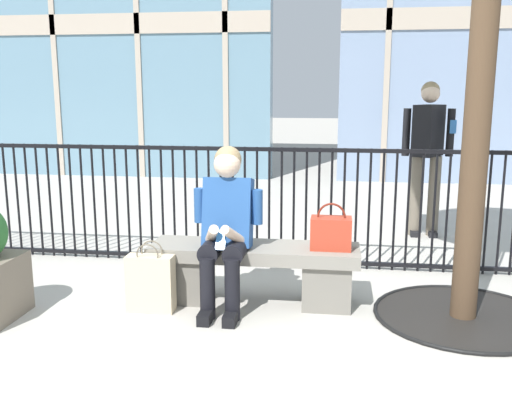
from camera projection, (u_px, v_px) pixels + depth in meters
name	position (u px, v px, depth m)	size (l,w,h in m)	color
ground_plane	(254.00, 301.00, 4.45)	(60.00, 60.00, 0.00)	#B2ADA3
stone_bench	(254.00, 268.00, 4.40)	(1.60, 0.44, 0.45)	gray
seated_person_with_phone	(226.00, 223.00, 4.22)	(0.52, 0.66, 1.21)	black
handbag_on_bench	(331.00, 232.00, 4.25)	(0.30, 0.19, 0.35)	#B23823
shopping_bag	(151.00, 283.00, 4.22)	(0.35, 0.14, 0.53)	beige
bystander_at_railing	(427.00, 147.00, 6.30)	(0.55, 0.44, 1.71)	#6B6051
plaza_railing	(269.00, 207.00, 5.27)	(7.51, 0.04, 1.11)	black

